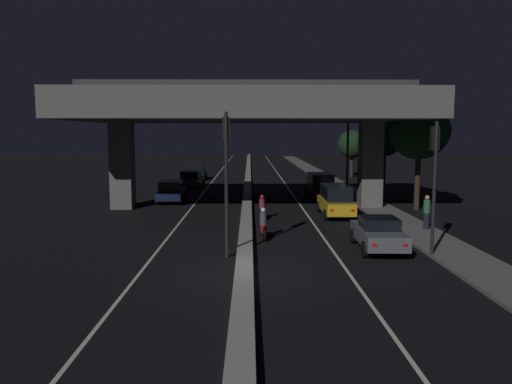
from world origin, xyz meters
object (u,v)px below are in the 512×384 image
at_px(car_dark_blue_lead_oncoming, 171,191).
at_px(car_dark_green_third_oncoming, 197,173).
at_px(traffic_light_right_of_median, 434,166).
at_px(car_taxi_yellow_second, 336,200).
at_px(car_grey_lead, 378,233).
at_px(car_dark_green_second_oncoming, 191,178).
at_px(traffic_light_left_of_median, 226,160).
at_px(car_black_third, 320,186).
at_px(motorcycle_black_filtering_mid, 262,209).
at_px(street_lamp, 343,134).
at_px(pedestrian_on_sidewalk, 427,212).
at_px(motorcycle_red_filtering_near, 263,225).

height_order(car_dark_blue_lead_oncoming, car_dark_green_third_oncoming, car_dark_blue_lead_oncoming).
xyz_separation_m(traffic_light_right_of_median, car_taxi_yellow_second, (-2.16, 10.06, -2.71)).
distance_m(car_grey_lead, car_dark_green_second_oncoming, 27.66).
bearing_deg(traffic_light_left_of_median, car_dark_blue_lead_oncoming, 106.26).
relative_size(car_grey_lead, car_black_third, 0.93).
xyz_separation_m(car_dark_green_third_oncoming, motorcycle_black_filtering_mid, (6.51, -25.87, -0.13)).
xyz_separation_m(traffic_light_left_of_median, car_grey_lead, (6.40, 1.12, -3.18)).
height_order(car_dark_green_third_oncoming, motorcycle_black_filtering_mid, motorcycle_black_filtering_mid).
bearing_deg(street_lamp, motorcycle_black_filtering_mid, -124.45).
height_order(street_lamp, car_dark_green_third_oncoming, street_lamp).
xyz_separation_m(car_dark_green_third_oncoming, pedestrian_on_sidewalk, (14.77, -29.65, 0.26)).
bearing_deg(car_dark_blue_lead_oncoming, traffic_light_right_of_median, 35.68).
bearing_deg(car_black_third, street_lamp, -77.07).
relative_size(traffic_light_right_of_median, pedestrian_on_sidewalk, 3.13).
bearing_deg(car_dark_green_second_oncoming, motorcycle_black_filtering_mid, 21.49).
bearing_deg(traffic_light_left_of_median, street_lamp, 66.32).
bearing_deg(street_lamp, car_dark_blue_lead_oncoming, -172.65).
distance_m(street_lamp, car_dark_blue_lead_oncoming, 13.56).
height_order(motorcycle_red_filtering_near, pedestrian_on_sidewalk, pedestrian_on_sidewalk).
relative_size(car_grey_lead, car_dark_green_second_oncoming, 0.88).
distance_m(car_taxi_yellow_second, motorcycle_red_filtering_near, 7.90).
bearing_deg(street_lamp, car_black_third, -166.61).
xyz_separation_m(car_dark_blue_lead_oncoming, pedestrian_on_sidewalk, (14.71, -11.37, 0.18)).
distance_m(traffic_light_left_of_median, car_dark_green_third_oncoming, 35.30).
bearing_deg(car_dark_green_second_oncoming, pedestrian_on_sidewalk, 36.20).
relative_size(street_lamp, car_dark_green_second_oncoming, 1.77).
bearing_deg(car_taxi_yellow_second, car_dark_green_second_oncoming, 33.32).
height_order(car_black_third, motorcycle_red_filtering_near, car_black_third).
distance_m(traffic_light_right_of_median, car_dark_green_third_oncoming, 37.32).
relative_size(car_black_third, pedestrian_on_sidewalk, 2.58).
distance_m(traffic_light_right_of_median, car_dark_green_second_oncoming, 29.59).
bearing_deg(car_dark_green_third_oncoming, street_lamp, 39.39).
height_order(car_dark_green_second_oncoming, car_dark_green_third_oncoming, car_dark_green_second_oncoming).
distance_m(car_taxi_yellow_second, motorcycle_black_filtering_mid, 4.62).
xyz_separation_m(traffic_light_left_of_median, car_black_third, (6.27, 17.78, -2.88)).
distance_m(car_grey_lead, pedestrian_on_sidewalk, 5.35).
bearing_deg(traffic_light_left_of_median, car_dark_green_second_oncoming, 99.67).
height_order(traffic_light_left_of_median, car_black_third, traffic_light_left_of_median).
distance_m(car_dark_green_second_oncoming, motorcycle_black_filtering_mid, 18.64).
distance_m(car_dark_green_third_oncoming, motorcycle_red_filtering_near, 31.86).
relative_size(car_dark_green_second_oncoming, motorcycle_red_filtering_near, 2.47).
distance_m(traffic_light_left_of_median, car_dark_green_second_oncoming, 27.10).
height_order(traffic_light_left_of_median, car_dark_green_second_oncoming, traffic_light_left_of_median).
bearing_deg(car_taxi_yellow_second, car_dark_blue_lead_oncoming, 59.86).
bearing_deg(car_dark_blue_lead_oncoming, car_grey_lead, 33.39).
distance_m(car_taxi_yellow_second, car_black_third, 7.72).
distance_m(car_dark_blue_lead_oncoming, pedestrian_on_sidewalk, 18.60).
distance_m(traffic_light_right_of_median, motorcycle_red_filtering_near, 8.20).
bearing_deg(traffic_light_left_of_median, traffic_light_right_of_median, 0.02).
distance_m(car_black_third, car_dark_green_second_oncoming, 13.90).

